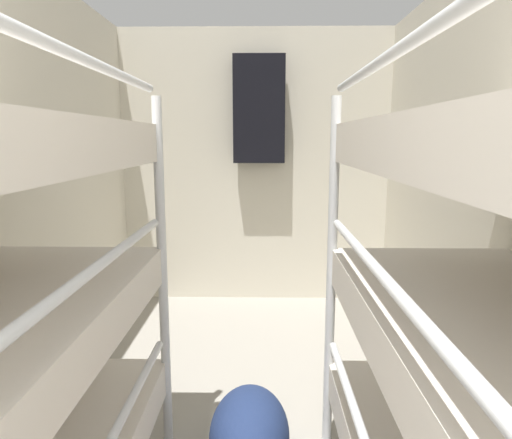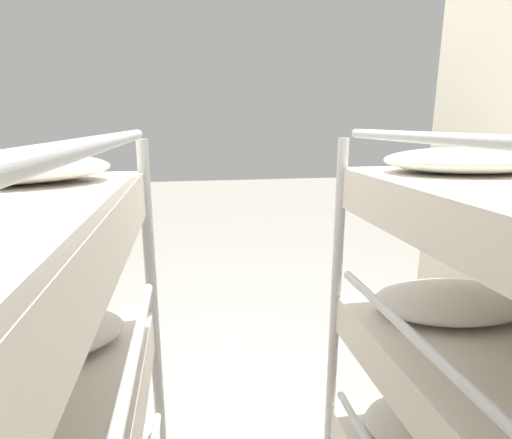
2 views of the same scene
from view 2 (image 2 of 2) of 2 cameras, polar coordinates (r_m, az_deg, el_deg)
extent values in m
plane|color=gray|center=(2.73, -3.06, -25.29)|extent=(20.00, 20.00, 0.00)
cylinder|color=silver|center=(1.88, 11.11, -14.74)|extent=(0.04, 0.04, 1.66)
ellipsoid|color=silver|center=(2.08, 24.29, -24.55)|extent=(0.64, 0.40, 0.09)
ellipsoid|color=silver|center=(1.81, 26.05, -10.33)|extent=(0.64, 0.40, 0.09)
cylinder|color=silver|center=(1.09, 29.56, -21.58)|extent=(0.03, 1.52, 0.03)
ellipsoid|color=silver|center=(1.67, 28.05, 7.51)|extent=(0.64, 0.40, 0.09)
cylinder|color=silver|center=(1.78, -14.21, -16.63)|extent=(0.04, 0.04, 1.66)
ellipsoid|color=silver|center=(1.59, -30.12, -14.09)|extent=(0.64, 0.40, 0.09)
ellipsoid|color=silver|center=(1.44, -32.78, 6.19)|extent=(0.64, 0.40, 0.09)
cylinder|color=silver|center=(0.68, -23.60, 9.30)|extent=(0.03, 1.52, 0.03)
camera|label=1|loc=(1.84, -4.99, 6.09)|focal=32.00mm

